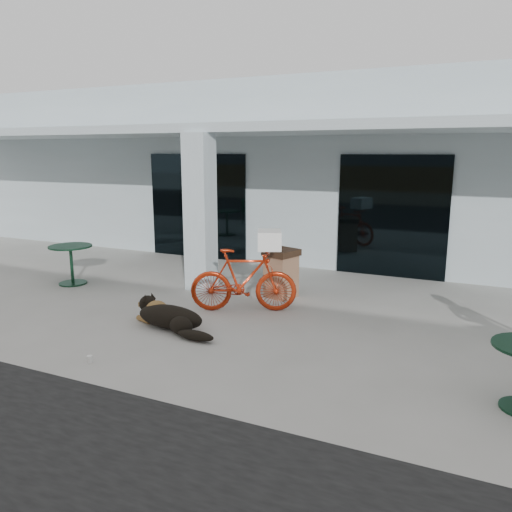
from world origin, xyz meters
The scene contains 12 objects.
ground centered at (0.00, 0.00, 0.00)m, with size 80.00×80.00×0.00m, color #B1ADA7.
building centered at (0.00, 8.50, 2.25)m, with size 22.00×7.00×4.50m, color silver.
storefront_glass_left centered at (-3.20, 4.98, 1.35)m, with size 2.80×0.06×2.70m, color black.
storefront_glass_right centered at (1.80, 4.98, 1.35)m, with size 2.40×0.06×2.70m, color black.
column centered at (-1.50, 2.30, 1.56)m, with size 0.50×0.50×3.12m, color silver.
overhang centered at (0.00, 3.60, 3.21)m, with size 22.00×2.80×0.18m, color silver.
bicycle centered at (-0.07, 1.34, 0.56)m, with size 0.52×1.86×1.12m, color #AE280E.
laundry_basket centered at (0.34, 1.52, 1.28)m, with size 0.54×0.40×0.32m, color white.
dog centered at (-0.72, 0.02, 0.22)m, with size 1.33×0.44×0.44m, color black, non-canonical shape.
cup_near_dog centered at (-0.97, -1.50, 0.05)m, with size 0.07×0.07×0.09m, color white.
cafe_table_near centered at (-4.18, 1.46, 0.41)m, with size 0.89×0.89×0.83m, color #133823, non-canonical shape.
trash_receptacle centered at (0.20, 2.43, 0.47)m, with size 0.55×0.55×0.94m, color #876046, non-canonical shape.
Camera 1 is at (3.66, -6.22, 2.76)m, focal length 35.00 mm.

